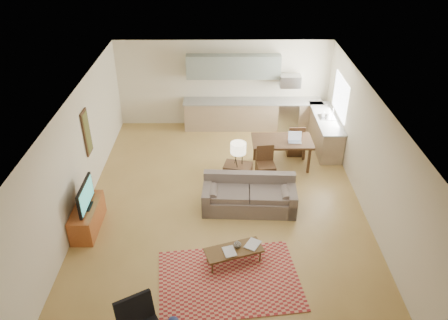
{
  "coord_description": "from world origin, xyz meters",
  "views": [
    {
      "loc": [
        -0.04,
        -8.18,
        6.3
      ],
      "look_at": [
        0.0,
        0.3,
        1.15
      ],
      "focal_mm": 35.0,
      "sensor_mm": 36.0,
      "label": 1
    }
  ],
  "objects_px": {
    "console_table": "(238,178)",
    "dining_table": "(281,153)",
    "sofa": "(249,195)",
    "tv_credenza": "(87,217)",
    "coffee_table": "(234,256)"
  },
  "relations": [
    {
      "from": "console_table",
      "to": "dining_table",
      "type": "bearing_deg",
      "value": 57.62
    },
    {
      "from": "sofa",
      "to": "tv_credenza",
      "type": "bearing_deg",
      "value": -166.44
    },
    {
      "from": "tv_credenza",
      "to": "console_table",
      "type": "height_order",
      "value": "console_table"
    },
    {
      "from": "sofa",
      "to": "dining_table",
      "type": "xyz_separation_m",
      "value": [
        0.96,
        1.87,
        0.01
      ]
    },
    {
      "from": "console_table",
      "to": "dining_table",
      "type": "relative_size",
      "value": 0.48
    },
    {
      "from": "coffee_table",
      "to": "sofa",
      "type": "bearing_deg",
      "value": 58.75
    },
    {
      "from": "console_table",
      "to": "coffee_table",
      "type": "bearing_deg",
      "value": -79.82
    },
    {
      "from": "coffee_table",
      "to": "console_table",
      "type": "xyz_separation_m",
      "value": [
        0.15,
        2.48,
        0.21
      ]
    },
    {
      "from": "dining_table",
      "to": "console_table",
      "type": "bearing_deg",
      "value": -136.63
    },
    {
      "from": "coffee_table",
      "to": "tv_credenza",
      "type": "xyz_separation_m",
      "value": [
        -3.17,
        1.07,
        0.12
      ]
    },
    {
      "from": "coffee_table",
      "to": "dining_table",
      "type": "distance_m",
      "value": 3.89
    },
    {
      "from": "tv_credenza",
      "to": "sofa",
      "type": "bearing_deg",
      "value": 10.96
    },
    {
      "from": "coffee_table",
      "to": "console_table",
      "type": "distance_m",
      "value": 2.49
    },
    {
      "from": "console_table",
      "to": "tv_credenza",
      "type": "bearing_deg",
      "value": -143.37
    },
    {
      "from": "sofa",
      "to": "tv_credenza",
      "type": "relative_size",
      "value": 1.78
    }
  ]
}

